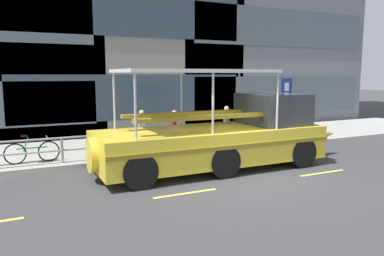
{
  "coord_description": "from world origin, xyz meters",
  "views": [
    {
      "loc": [
        -6.38,
        -9.48,
        3.11
      ],
      "look_at": [
        -0.9,
        1.92,
        1.3
      ],
      "focal_mm": 35.09,
      "sensor_mm": 36.0,
      "label": 1
    }
  ],
  "objects_px": {
    "pedestrian_mid_left": "(174,125)",
    "leaned_bicycle": "(32,152)",
    "parking_sign": "(286,98)",
    "pedestrian_mid_right": "(142,125)",
    "duck_tour_boat": "(225,136)",
    "pedestrian_near_bow": "(226,119)"
  },
  "relations": [
    {
      "from": "pedestrian_mid_left",
      "to": "leaned_bicycle",
      "type": "bearing_deg",
      "value": -176.34
    },
    {
      "from": "leaned_bicycle",
      "to": "pedestrian_mid_left",
      "type": "xyz_separation_m",
      "value": [
        5.28,
        0.34,
        0.54
      ]
    },
    {
      "from": "parking_sign",
      "to": "pedestrian_mid_right",
      "type": "distance_m",
      "value": 6.57
    },
    {
      "from": "leaned_bicycle",
      "to": "duck_tour_boat",
      "type": "xyz_separation_m",
      "value": [
        5.89,
        -2.63,
        0.5
      ]
    },
    {
      "from": "parking_sign",
      "to": "pedestrian_mid_left",
      "type": "relative_size",
      "value": 1.81
    },
    {
      "from": "leaned_bicycle",
      "to": "pedestrian_near_bow",
      "type": "relative_size",
      "value": 1.15
    },
    {
      "from": "leaned_bicycle",
      "to": "parking_sign",
      "type": "bearing_deg",
      "value": 0.06
    },
    {
      "from": "duck_tour_boat",
      "to": "pedestrian_mid_left",
      "type": "xyz_separation_m",
      "value": [
        -0.61,
        2.96,
        0.04
      ]
    },
    {
      "from": "leaned_bicycle",
      "to": "pedestrian_mid_left",
      "type": "distance_m",
      "value": 5.32
    },
    {
      "from": "leaned_bicycle",
      "to": "pedestrian_near_bow",
      "type": "distance_m",
      "value": 8.26
    },
    {
      "from": "leaned_bicycle",
      "to": "pedestrian_mid_left",
      "type": "bearing_deg",
      "value": 3.66
    },
    {
      "from": "pedestrian_near_bow",
      "to": "pedestrian_mid_left",
      "type": "bearing_deg",
      "value": -164.64
    },
    {
      "from": "pedestrian_near_bow",
      "to": "pedestrian_mid_right",
      "type": "bearing_deg",
      "value": -178.94
    },
    {
      "from": "parking_sign",
      "to": "pedestrian_near_bow",
      "type": "relative_size",
      "value": 1.81
    },
    {
      "from": "pedestrian_mid_left",
      "to": "pedestrian_near_bow",
      "type": "bearing_deg",
      "value": 15.36
    },
    {
      "from": "duck_tour_boat",
      "to": "pedestrian_mid_left",
      "type": "distance_m",
      "value": 3.03
    },
    {
      "from": "parking_sign",
      "to": "duck_tour_boat",
      "type": "height_order",
      "value": "duck_tour_boat"
    },
    {
      "from": "leaned_bicycle",
      "to": "pedestrian_mid_right",
      "type": "height_order",
      "value": "pedestrian_mid_right"
    },
    {
      "from": "leaned_bicycle",
      "to": "pedestrian_near_bow",
      "type": "bearing_deg",
      "value": 7.88
    },
    {
      "from": "pedestrian_mid_left",
      "to": "duck_tour_boat",
      "type": "bearing_deg",
      "value": -78.46
    },
    {
      "from": "pedestrian_near_bow",
      "to": "pedestrian_mid_right",
      "type": "xyz_separation_m",
      "value": [
        -4.0,
        -0.07,
        -0.0
      ]
    },
    {
      "from": "duck_tour_boat",
      "to": "pedestrian_mid_left",
      "type": "bearing_deg",
      "value": 101.54
    }
  ]
}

